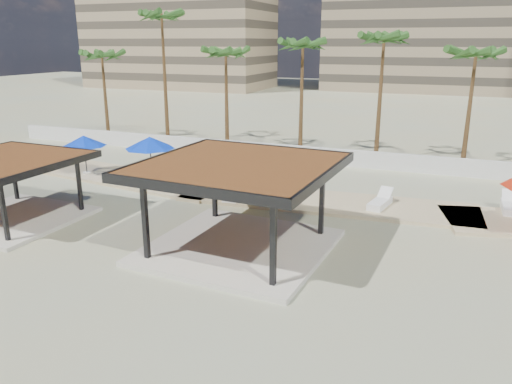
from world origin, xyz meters
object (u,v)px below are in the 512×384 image
umbrella_a (84,141)px  lounger_c (510,207)px  pavilion_central (239,198)px  lounger_b (380,203)px  lounger_a (235,193)px  pavilion_west (8,183)px

umbrella_a → lounger_c: size_ratio=1.34×
pavilion_central → umbrella_a: bearing=156.0°
lounger_c → lounger_b: bearing=105.1°
lounger_a → lounger_b: (7.83, 1.29, -0.02)m
lounger_b → umbrella_a: bearing=101.4°
lounger_b → lounger_c: size_ratio=1.01×
pavilion_central → lounger_a: bearing=119.1°
lounger_a → lounger_c: 14.45m
umbrella_a → lounger_c: (25.23, 2.02, -1.98)m
lounger_b → lounger_c: bearing=-63.6°
pavilion_west → pavilion_central: bearing=6.0°
pavilion_west → umbrella_a: 8.52m
lounger_c → pavilion_west: bearing=113.3°
umbrella_a → lounger_b: 19.04m
lounger_b → lounger_a: bearing=110.0°
pavilion_central → lounger_c: (11.09, 9.36, -1.91)m
umbrella_a → lounger_b: size_ratio=1.32×
lounger_a → lounger_b: lounger_a is taller
umbrella_a → lounger_a: size_ratio=1.22×
pavilion_west → lounger_c: (22.95, 10.22, -1.53)m
pavilion_west → lounger_a: size_ratio=2.63×
pavilion_central → lounger_c: pavilion_central is taller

